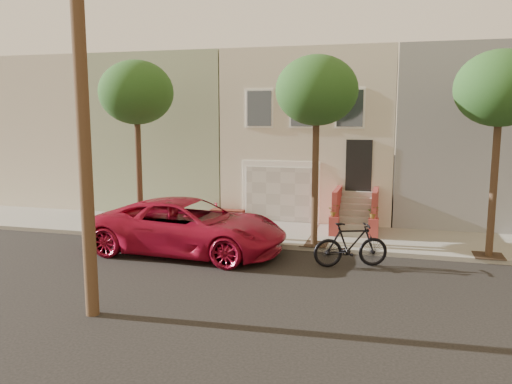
# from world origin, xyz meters

# --- Properties ---
(ground) EXTENTS (90.00, 90.00, 0.00)m
(ground) POSITION_xyz_m (0.00, 0.00, 0.00)
(ground) COLOR black
(ground) RESTS_ON ground
(sidewalk) EXTENTS (40.00, 3.70, 0.15)m
(sidewalk) POSITION_xyz_m (0.00, 5.35, 0.07)
(sidewalk) COLOR gray
(sidewalk) RESTS_ON ground
(house_row) EXTENTS (33.10, 11.70, 7.00)m
(house_row) POSITION_xyz_m (0.00, 11.19, 3.64)
(house_row) COLOR beige
(house_row) RESTS_ON sidewalk
(tree_left) EXTENTS (2.70, 2.57, 6.30)m
(tree_left) POSITION_xyz_m (-5.50, 3.90, 5.26)
(tree_left) COLOR #2D2116
(tree_left) RESTS_ON sidewalk
(tree_mid) EXTENTS (2.70, 2.57, 6.30)m
(tree_mid) POSITION_xyz_m (1.00, 3.90, 5.26)
(tree_mid) COLOR #2D2116
(tree_mid) RESTS_ON sidewalk
(tree_right) EXTENTS (2.70, 2.57, 6.30)m
(tree_right) POSITION_xyz_m (6.50, 3.90, 5.26)
(tree_right) COLOR #2D2116
(tree_right) RESTS_ON sidewalk
(pickup_truck) EXTENTS (6.56, 3.28, 1.78)m
(pickup_truck) POSITION_xyz_m (-2.89, 2.26, 0.89)
(pickup_truck) COLOR maroon
(pickup_truck) RESTS_ON ground
(motorcycle) EXTENTS (2.33, 1.39, 1.35)m
(motorcycle) POSITION_xyz_m (2.38, 2.11, 0.68)
(motorcycle) COLOR black
(motorcycle) RESTS_ON ground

